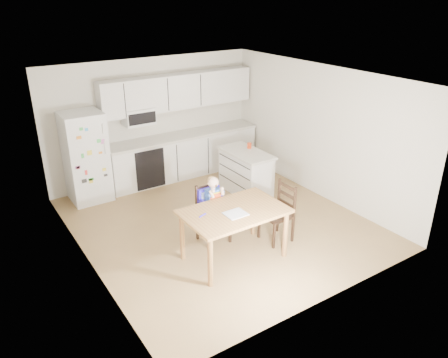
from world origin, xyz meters
name	(u,v)px	position (x,y,z in m)	size (l,w,h in m)	color
room	(203,147)	(0.00, 0.48, 1.25)	(4.52, 5.01, 2.51)	olive
refrigerator	(86,157)	(-1.55, 2.15, 0.85)	(0.72, 0.70, 1.70)	silver
kitchen_run	(181,136)	(0.50, 2.24, 0.88)	(3.37, 0.62, 2.15)	silver
kitchen_island	(246,172)	(1.11, 0.73, 0.43)	(0.61, 1.16, 0.86)	silver
red_cup	(249,146)	(1.27, 0.86, 0.91)	(0.09, 0.09, 0.11)	red
dining_table	(234,217)	(-0.39, -1.03, 0.69)	(1.48, 0.95, 0.80)	brown
napkin	(235,214)	(-0.44, -1.14, 0.80)	(0.30, 0.26, 0.01)	#AFAFB4
toddler_spoon	(202,216)	(-0.86, -0.92, 0.80)	(0.02, 0.02, 0.12)	#2C1FC3
chair_booster	(212,202)	(-0.39, -0.41, 0.67)	(0.42, 0.42, 1.11)	black
chair_side	(281,208)	(0.56, -0.98, 0.54)	(0.43, 0.43, 0.95)	black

